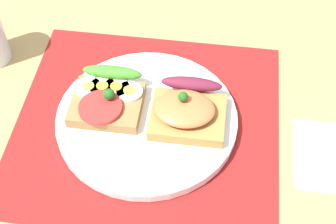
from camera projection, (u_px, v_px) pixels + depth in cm
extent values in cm
cube|color=tan|center=(147.00, 131.00, 73.64)|extent=(120.00, 90.00, 3.20)
cube|color=maroon|center=(147.00, 123.00, 72.28)|extent=(36.99, 34.85, 0.30)
cylinder|color=white|center=(147.00, 120.00, 71.62)|extent=(25.37, 25.37, 1.41)
cube|color=olive|center=(107.00, 104.00, 71.34)|extent=(9.81, 8.27, 1.70)
cylinder|color=red|center=(100.00, 108.00, 69.49)|extent=(5.98, 5.98, 0.60)
ellipsoid|color=#3E8528|center=(112.00, 72.00, 72.80)|extent=(8.64, 2.20, 1.80)
sphere|color=#1E5919|center=(109.00, 94.00, 69.54)|extent=(1.60, 1.60, 1.60)
cylinder|color=white|center=(88.00, 87.00, 71.86)|extent=(3.71, 3.71, 0.50)
cylinder|color=yellow|center=(88.00, 86.00, 71.60)|extent=(1.67, 1.67, 0.16)
cylinder|color=white|center=(102.00, 87.00, 71.89)|extent=(3.71, 3.71, 0.50)
cylinder|color=yellow|center=(102.00, 86.00, 71.63)|extent=(1.67, 1.67, 0.16)
cylinder|color=white|center=(116.00, 88.00, 71.83)|extent=(3.71, 3.71, 0.50)
cylinder|color=yellow|center=(116.00, 86.00, 71.57)|extent=(1.67, 1.67, 0.16)
cylinder|color=white|center=(129.00, 92.00, 71.36)|extent=(3.71, 3.71, 0.50)
cylinder|color=yellow|center=(129.00, 90.00, 71.10)|extent=(1.67, 1.67, 0.16)
cube|color=olive|center=(188.00, 117.00, 69.96)|extent=(10.19, 8.28, 1.69)
ellipsoid|color=orange|center=(184.00, 108.00, 68.63)|extent=(8.36, 6.62, 1.86)
ellipsoid|color=maroon|center=(192.00, 84.00, 71.42)|extent=(8.66, 2.20, 1.80)
sphere|color=#1E5919|center=(183.00, 97.00, 67.75)|extent=(1.40, 1.40, 1.40)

